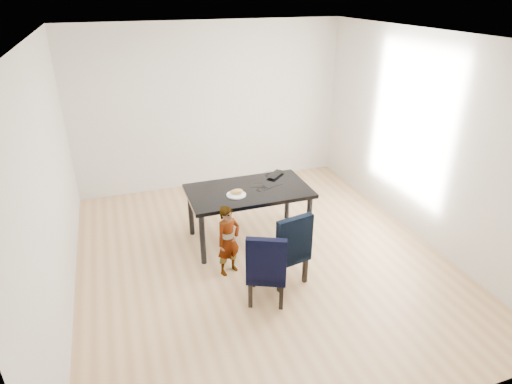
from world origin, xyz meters
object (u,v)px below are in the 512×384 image
object	(u,v)px
dining_table	(249,214)
child	(229,241)
chair_right	(285,246)
laptop	(272,174)
plate	(236,195)
chair_left	(267,265)

from	to	relation	value
dining_table	child	world-z (taller)	child
dining_table	chair_right	distance (m)	0.99
laptop	dining_table	bearing A→B (deg)	-4.75
plate	laptop	xyz separation A→B (m)	(0.67, 0.46, 0.01)
dining_table	plate	bearing A→B (deg)	-150.65
chair_left	plate	xyz separation A→B (m)	(-0.00, 1.13, 0.32)
chair_right	chair_left	bearing A→B (deg)	-150.49
plate	chair_left	bearing A→B (deg)	-89.79
chair_right	child	world-z (taller)	chair_right
chair_left	child	xyz separation A→B (m)	(-0.27, 0.60, 0.01)
child	laptop	world-z (taller)	child
dining_table	child	distance (m)	0.80
chair_left	chair_right	size ratio (longest dim) A/B	0.96
chair_left	plate	bearing A→B (deg)	114.74
chair_right	child	distance (m)	0.67
dining_table	plate	world-z (taller)	plate
dining_table	child	bearing A→B (deg)	-125.56
chair_left	laptop	bearing A→B (deg)	91.80
chair_left	chair_right	xyz separation A→B (m)	(0.31, 0.26, 0.02)
chair_right	child	size ratio (longest dim) A/B	1.03
dining_table	chair_right	bearing A→B (deg)	-83.35
child	plate	distance (m)	0.67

